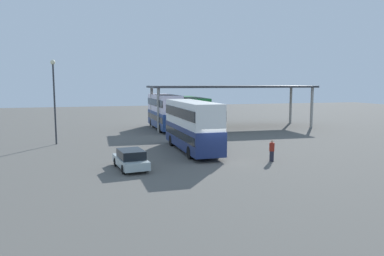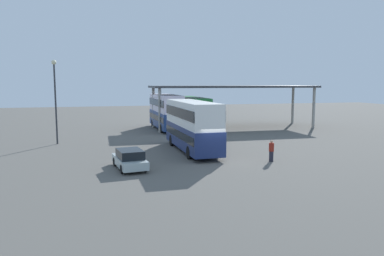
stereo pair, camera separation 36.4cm
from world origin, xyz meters
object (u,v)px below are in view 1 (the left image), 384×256
object	(u,v)px
double_decker_mid_row	(190,111)
lamppost_tall	(54,92)
double_decker_main	(192,124)
double_decker_near_canopy	(164,111)
pedestrian_waiting	(272,151)
parked_hatchback	(131,159)

from	to	relation	value
double_decker_mid_row	lamppost_tall	world-z (taller)	lamppost_tall
double_decker_main	double_decker_near_canopy	distance (m)	15.37
double_decker_near_canopy	pedestrian_waiting	size ratio (longest dim) A/B	6.23
double_decker_mid_row	lamppost_tall	bearing A→B (deg)	121.78
double_decker_near_canopy	double_decker_main	bearing A→B (deg)	176.73
double_decker_near_canopy	double_decker_mid_row	distance (m)	3.68
parked_hatchback	lamppost_tall	distance (m)	14.20
pedestrian_waiting	lamppost_tall	bearing A→B (deg)	167.62
double_decker_near_canopy	pedestrian_waiting	xyz separation A→B (m)	(3.86, -21.04, -1.58)
double_decker_main	double_decker_mid_row	size ratio (longest dim) A/B	0.90
lamppost_tall	pedestrian_waiting	xyz separation A→B (m)	(16.12, -12.63, -4.20)
double_decker_main	pedestrian_waiting	bearing A→B (deg)	-141.61
lamppost_tall	pedestrian_waiting	bearing A→B (deg)	-38.09
parked_hatchback	pedestrian_waiting	size ratio (longest dim) A/B	2.58
double_decker_near_canopy	double_decker_mid_row	world-z (taller)	double_decker_near_canopy
double_decker_main	parked_hatchback	world-z (taller)	double_decker_main
double_decker_mid_row	pedestrian_waiting	size ratio (longest dim) A/B	7.00
double_decker_near_canopy	pedestrian_waiting	bearing A→B (deg)	-170.18
double_decker_near_canopy	pedestrian_waiting	world-z (taller)	double_decker_near_canopy
lamppost_tall	pedestrian_waiting	world-z (taller)	lamppost_tall
double_decker_mid_row	pedestrian_waiting	distance (m)	21.84
parked_hatchback	double_decker_near_canopy	distance (m)	21.75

